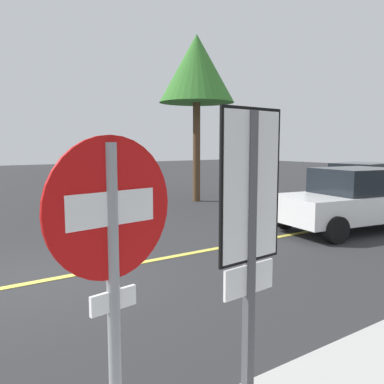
{
  "coord_description": "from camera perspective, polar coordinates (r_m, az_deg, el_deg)",
  "views": [
    {
      "loc": [
        -1.71,
        -6.87,
        2.29
      ],
      "look_at": [
        2.42,
        -0.98,
        1.44
      ],
      "focal_mm": 38.27,
      "sensor_mm": 36.0,
      "label": 1
    }
  ],
  "objects": [
    {
      "name": "car_white_near_curb",
      "position": [
        11.61,
        21.35,
        -0.99
      ],
      "size": [
        4.33,
        2.6,
        1.65
      ],
      "color": "white",
      "rests_on": "ground_plane"
    },
    {
      "name": "tree_left_verge",
      "position": [
        16.53,
        0.65,
        16.67
      ],
      "size": [
        2.93,
        2.93,
        6.49
      ],
      "color": "#513823",
      "rests_on": "ground_plane"
    },
    {
      "name": "ground_plane",
      "position": [
        7.44,
        -20.41,
        -11.63
      ],
      "size": [
        80.0,
        80.0,
        0.0
      ],
      "primitive_type": "plane",
      "color": "#2D2D30"
    },
    {
      "name": "car_black_behind_van",
      "position": [
        16.85,
        22.65,
        1.12
      ],
      "size": [
        4.5,
        2.48,
        1.58
      ],
      "color": "black",
      "rests_on": "ground_plane"
    },
    {
      "name": "speed_limit_sign",
      "position": [
        2.67,
        8.09,
        -4.77
      ],
      "size": [
        0.54,
        0.06,
        2.52
      ],
      "color": "#4C4C51",
      "rests_on": "ground_plane"
    },
    {
      "name": "stop_sign",
      "position": [
        2.26,
        -10.97,
        -11.33
      ],
      "size": [
        0.75,
        0.14,
        2.34
      ],
      "color": "gray",
      "rests_on": "ground_plane"
    },
    {
      "name": "lane_marking_centre",
      "position": [
        8.64,
        -0.56,
        -8.61
      ],
      "size": [
        28.0,
        0.16,
        0.01
      ],
      "primitive_type": "cube",
      "color": "#E0D14C"
    }
  ]
}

